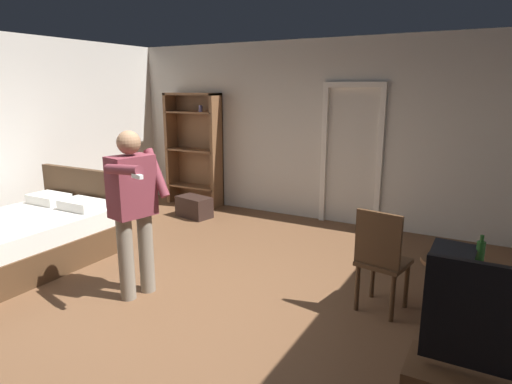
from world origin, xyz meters
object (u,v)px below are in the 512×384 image
at_px(laptop, 455,255).
at_px(bottle_on_table, 480,254).
at_px(bookshelf, 195,145).
at_px(person_blue_shirt, 133,203).
at_px(wooden_chair, 381,257).
at_px(bed, 22,240).
at_px(side_table, 457,287).
at_px(suitcase_dark, 194,207).

relative_size(laptop, bottle_on_table, 1.38).
height_order(bookshelf, bottle_on_table, bookshelf).
bearing_deg(person_blue_shirt, wooden_chair, 20.57).
height_order(bed, wooden_chair, bed).
relative_size(laptop, person_blue_shirt, 0.22).
relative_size(side_table, suitcase_dark, 1.23).
bearing_deg(laptop, person_blue_shirt, -167.69).
height_order(person_blue_shirt, suitcase_dark, person_blue_shirt).
relative_size(bookshelf, laptop, 5.46).
height_order(bookshelf, side_table, bookshelf).
bearing_deg(bed, bottle_on_table, 7.72).
distance_m(bottle_on_table, suitcase_dark, 4.65).
xyz_separation_m(bed, side_table, (4.61, 0.72, 0.16)).
relative_size(bed, suitcase_dark, 3.55).
relative_size(bottle_on_table, person_blue_shirt, 0.16).
distance_m(bookshelf, bottle_on_table, 5.36).
bearing_deg(bed, person_blue_shirt, 2.14).
bearing_deg(bookshelf, suitcase_dark, -55.82).
relative_size(bed, person_blue_shirt, 1.21).
bearing_deg(suitcase_dark, laptop, -13.68).
relative_size(side_table, wooden_chair, 0.71).
bearing_deg(suitcase_dark, wooden_chair, -14.82).
distance_m(person_blue_shirt, suitcase_dark, 2.89).
height_order(bed, suitcase_dark, bed).
distance_m(bed, laptop, 4.65).
relative_size(bed, wooden_chair, 2.04).
distance_m(bottle_on_table, person_blue_shirt, 3.06).
bearing_deg(bed, laptop, 8.46).
distance_m(bookshelf, side_table, 5.23).
relative_size(bottle_on_table, suitcase_dark, 0.46).
bearing_deg(suitcase_dark, side_table, -12.98).
relative_size(bookshelf, side_table, 2.80).
distance_m(bookshelf, suitcase_dark, 1.24).
height_order(laptop, suitcase_dark, laptop).
bearing_deg(suitcase_dark, person_blue_shirt, -53.14).
relative_size(bed, laptop, 5.61).
bearing_deg(bed, side_table, 8.92).
height_order(bookshelf, wooden_chair, bookshelf).
xyz_separation_m(bed, wooden_chair, (3.96, 0.89, 0.24)).
distance_m(laptop, wooden_chair, 0.69).
relative_size(bookshelf, wooden_chair, 1.98).
height_order(side_table, laptop, laptop).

